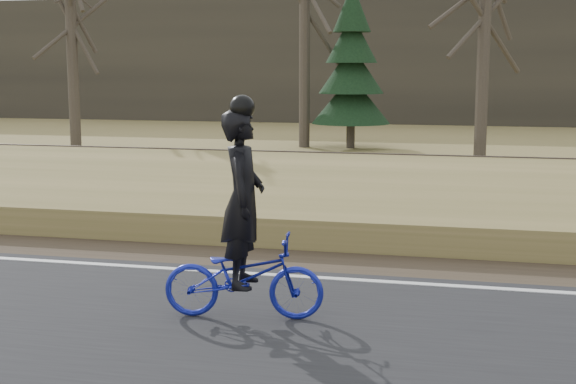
# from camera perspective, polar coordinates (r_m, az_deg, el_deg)

# --- Properties ---
(treeline_backdrop) EXTENTS (120.00, 4.00, 6.00)m
(treeline_backdrop) POSITION_cam_1_polar(r_m,az_deg,el_deg) (39.59, 17.94, 8.96)
(treeline_backdrop) COLOR #383328
(treeline_backdrop) RESTS_ON ground
(cyclist) EXTENTS (1.76, 0.81, 2.36)m
(cyclist) POSITION_cam_1_polar(r_m,az_deg,el_deg) (8.47, -3.19, -3.81)
(cyclist) COLOR #161E98
(cyclist) RESTS_ON road
(bare_tree_far_left) EXTENTS (0.36, 0.36, 7.24)m
(bare_tree_far_left) POSITION_cam_1_polar(r_m,az_deg,el_deg) (27.20, -15.14, 10.58)
(bare_tree_far_left) COLOR #443D32
(bare_tree_far_left) RESTS_ON ground
(bare_tree_left) EXTENTS (0.36, 0.36, 7.83)m
(bare_tree_left) POSITION_cam_1_polar(r_m,az_deg,el_deg) (26.95, 1.19, 11.53)
(bare_tree_left) COLOR #443D32
(bare_tree_left) RESTS_ON ground
(bare_tree_near_left) EXTENTS (0.36, 0.36, 7.85)m
(bare_tree_near_left) POSITION_cam_1_polar(r_m,az_deg,el_deg) (23.17, 13.81, 11.72)
(bare_tree_near_left) COLOR #443D32
(bare_tree_near_left) RESTS_ON ground
(conifer) EXTENTS (2.60, 2.60, 5.38)m
(conifer) POSITION_cam_1_polar(r_m,az_deg,el_deg) (26.73, 4.53, 8.59)
(conifer) COLOR #443D32
(conifer) RESTS_ON ground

